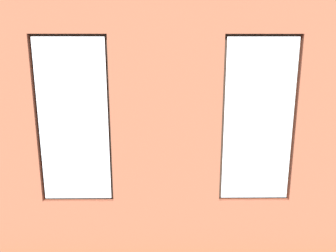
{
  "coord_description": "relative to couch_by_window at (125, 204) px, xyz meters",
  "views": [
    {
      "loc": [
        0.02,
        6.7,
        2.56
      ],
      "look_at": [
        -0.05,
        0.4,
        1.07
      ],
      "focal_mm": 35.0,
      "sensor_mm": 36.0,
      "label": 1
    }
  ],
  "objects": [
    {
      "name": "potted_plant_mid_room_small",
      "position": [
        -1.65,
        -3.29,
        0.14
      ],
      "size": [
        0.36,
        0.36,
        0.67
      ],
      "color": "beige",
      "rests_on": "ground_plane"
    },
    {
      "name": "white_wall_right",
      "position": [
        2.4,
        -2.07,
        1.42
      ],
      "size": [
        0.1,
        5.59,
        3.5
      ],
      "primitive_type": "cube",
      "color": "white",
      "rests_on": "ground_plane"
    },
    {
      "name": "couch_by_window",
      "position": [
        0.0,
        0.0,
        0.0
      ],
      "size": [
        1.84,
        0.87,
        0.8
      ],
      "color": "black",
      "rests_on": "ground_plane"
    },
    {
      "name": "cup_ceramic",
      "position": [
        -0.86,
        -1.95,
        0.14
      ],
      "size": [
        0.07,
        0.07,
        0.09
      ],
      "primitive_type": "cylinder",
      "color": "#4C4C51",
      "rests_on": "coffee_table"
    },
    {
      "name": "media_console",
      "position": [
        2.1,
        -2.53,
        -0.09
      ],
      "size": [
        0.94,
        0.42,
        0.48
      ],
      "primitive_type": "cube",
      "color": "black",
      "rests_on": "ground_plane"
    },
    {
      "name": "potted_plant_corner_near_left",
      "position": [
        -3.09,
        -4.57,
        0.53
      ],
      "size": [
        1.15,
        1.18,
        1.49
      ],
      "color": "brown",
      "rests_on": "ground_plane"
    },
    {
      "name": "tv_flatscreen",
      "position": [
        2.1,
        -2.54,
        0.55
      ],
      "size": [
        1.13,
        0.2,
        0.8
      ],
      "color": "black",
      "rests_on": "media_console"
    },
    {
      "name": "candle_jar",
      "position": [
        -0.59,
        -2.16,
        0.14
      ],
      "size": [
        0.08,
        0.08,
        0.09
      ],
      "primitive_type": "cylinder",
      "color": "#B7333D",
      "rests_on": "coffee_table"
    },
    {
      "name": "remote_black",
      "position": [
        -0.76,
        -2.06,
        0.11
      ],
      "size": [
        0.09,
        0.18,
        0.02
      ],
      "primitive_type": "cube",
      "rotation": [
        0.0,
        0.0,
        0.24
      ],
      "color": "black",
      "rests_on": "coffee_table"
    },
    {
      "name": "brick_wall_with_windows",
      "position": [
        -0.6,
        0.65,
        1.41
      ],
      "size": [
        6.1,
        0.3,
        3.5
      ],
      "color": "#9E5138",
      "rests_on": "ground_plane"
    },
    {
      "name": "couch_left",
      "position": [
        -2.96,
        -1.63,
        -0.0
      ],
      "size": [
        0.87,
        1.84,
        0.8
      ],
      "rotation": [
        0.0,
        0.0,
        1.57
      ],
      "color": "black",
      "rests_on": "ground_plane"
    },
    {
      "name": "potted_plant_by_left_couch",
      "position": [
        -2.56,
        -3.0,
        0.02
      ],
      "size": [
        0.29,
        0.29,
        0.52
      ],
      "color": "beige",
      "rests_on": "ground_plane"
    },
    {
      "name": "ground_plane",
      "position": [
        -0.6,
        -2.27,
        -0.38
      ],
      "size": [
        6.7,
        6.59,
        0.1
      ],
      "primitive_type": "cube",
      "color": "brown"
    },
    {
      "name": "papasan_chair",
      "position": [
        -0.26,
        -4.48,
        0.12
      ],
      "size": [
        1.17,
        1.17,
        0.72
      ],
      "color": "olive",
      "rests_on": "ground_plane"
    },
    {
      "name": "remote_gray",
      "position": [
        -0.34,
        -1.95,
        0.11
      ],
      "size": [
        0.16,
        0.15,
        0.02
      ],
      "primitive_type": "cube",
      "rotation": [
        0.0,
        0.0,
        4.02
      ],
      "color": "#59595B",
      "rests_on": "coffee_table"
    },
    {
      "name": "potted_plant_foreground_right",
      "position": [
        1.8,
        -4.52,
        0.43
      ],
      "size": [
        0.89,
        0.7,
        1.3
      ],
      "color": "brown",
      "rests_on": "ground_plane"
    },
    {
      "name": "potted_plant_beside_window_right",
      "position": [
        1.62,
        0.1,
        0.39
      ],
      "size": [
        0.89,
        0.91,
        1.11
      ],
      "color": "beige",
      "rests_on": "ground_plane"
    },
    {
      "name": "remote_silver",
      "position": [
        -1.14,
        -2.19,
        0.11
      ],
      "size": [
        0.18,
        0.08,
        0.02
      ],
      "primitive_type": "cube",
      "rotation": [
        0.0,
        0.0,
        4.9
      ],
      "color": "#B2B2B7",
      "rests_on": "coffee_table"
    },
    {
      "name": "coffee_table",
      "position": [
        -0.76,
        -2.06,
        0.04
      ],
      "size": [
        1.39,
        0.76,
        0.42
      ],
      "color": "olive",
      "rests_on": "ground_plane"
    }
  ]
}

